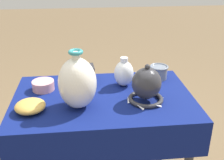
{
  "coord_description": "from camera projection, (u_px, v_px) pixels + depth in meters",
  "views": [
    {
      "loc": [
        -0.09,
        -1.3,
        1.49
      ],
      "look_at": [
        0.04,
        -0.05,
        0.91
      ],
      "focal_mm": 45.0,
      "sensor_mm": 36.0,
      "label": 1
    }
  ],
  "objects": [
    {
      "name": "display_table",
      "position": [
        104.0,
        115.0,
        1.5
      ],
      "size": [
        0.94,
        0.6,
        0.8
      ],
      "color": "#38383D",
      "rests_on": "ground_plane"
    },
    {
      "name": "vase_tall_bulbous",
      "position": [
        77.0,
        83.0,
        1.32
      ],
      "size": [
        0.18,
        0.18,
        0.29
      ],
      "color": "white",
      "rests_on": "display_table"
    },
    {
      "name": "vase_dome_bell",
      "position": [
        146.0,
        86.0,
        1.39
      ],
      "size": [
        0.19,
        0.19,
        0.2
      ],
      "color": "#2D2D33",
      "rests_on": "display_table"
    },
    {
      "name": "mosaic_tile_box",
      "position": [
        84.0,
        74.0,
        1.61
      ],
      "size": [
        0.13,
        0.11,
        0.1
      ],
      "rotation": [
        0.0,
        0.0,
        0.07
      ],
      "color": "#232328",
      "rests_on": "display_table"
    },
    {
      "name": "jar_round_porcelain",
      "position": [
        124.0,
        73.0,
        1.56
      ],
      "size": [
        0.11,
        0.11,
        0.17
      ],
      "color": "white",
      "rests_on": "display_table"
    },
    {
      "name": "pot_squat_rose",
      "position": [
        43.0,
        85.0,
        1.53
      ],
      "size": [
        0.12,
        0.12,
        0.05
      ],
      "primitive_type": "cylinder",
      "color": "#D19399",
      "rests_on": "display_table"
    },
    {
      "name": "bowl_shallow_ochre",
      "position": [
        30.0,
        106.0,
        1.32
      ],
      "size": [
        0.14,
        0.14,
        0.05
      ],
      "primitive_type": "ellipsoid",
      "color": "gold",
      "rests_on": "display_table"
    },
    {
      "name": "cup_wide_slate",
      "position": [
        159.0,
        72.0,
        1.66
      ],
      "size": [
        0.11,
        0.11,
        0.08
      ],
      "color": "slate",
      "rests_on": "display_table"
    }
  ]
}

